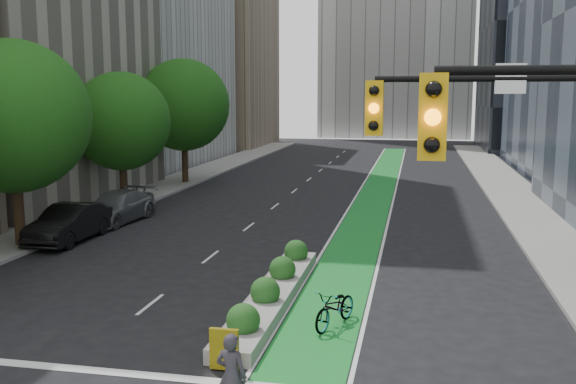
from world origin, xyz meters
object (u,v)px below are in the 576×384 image
at_px(parked_car_left_mid, 69,223).
at_px(cyclist, 231,376).
at_px(bicycle, 335,307).
at_px(median_planter, 273,290).
at_px(parked_car_left_far, 117,207).

bearing_deg(parked_car_left_mid, cyclist, -50.08).
height_order(bicycle, parked_car_left_mid, parked_car_left_mid).
distance_m(median_planter, parked_car_left_far, 15.16).
relative_size(parked_car_left_mid, parked_car_left_far, 0.93).
relative_size(median_planter, parked_car_left_far, 1.90).
relative_size(median_planter, cyclist, 5.70).
height_order(parked_car_left_mid, parked_car_left_far, parked_car_left_mid).
relative_size(cyclist, parked_car_left_mid, 0.36).
xyz_separation_m(median_planter, cyclist, (0.80, -7.34, 0.53)).
height_order(median_planter, parked_car_left_mid, parked_car_left_mid).
relative_size(median_planter, bicycle, 4.89).
xyz_separation_m(parked_car_left_mid, parked_car_left_far, (0.08, 4.46, -0.04)).
height_order(bicycle, cyclist, cyclist).
xyz_separation_m(median_planter, bicycle, (2.21, -1.76, 0.18)).
distance_m(median_planter, bicycle, 2.83).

